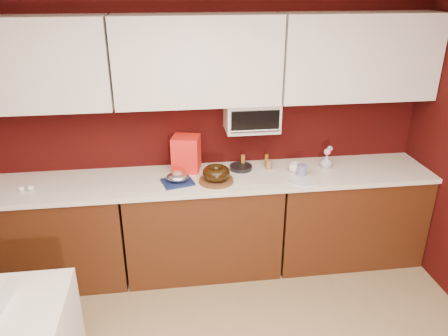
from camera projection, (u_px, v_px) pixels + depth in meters
wall_back at (198, 127)px, 3.83m from camera, size 4.00×0.02×2.50m
base_cabinet_left at (47, 236)px, 3.72m from camera, size 1.31×0.58×0.86m
base_cabinet_center at (203, 225)px, 3.88m from camera, size 1.31×0.58×0.86m
base_cabinet_right at (346, 215)px, 4.04m from camera, size 1.31×0.58×0.86m
countertop at (202, 180)px, 3.70m from camera, size 4.00×0.62×0.04m
upper_cabinet_left at (21, 65)px, 3.28m from camera, size 1.31×0.33×0.70m
upper_cabinet_center at (198, 61)px, 3.44m from camera, size 1.31×0.33×0.70m
upper_cabinet_right at (358, 57)px, 3.61m from camera, size 1.31×0.33×0.70m
toaster_oven at (252, 116)px, 3.71m from camera, size 0.45×0.30×0.25m
toaster_oven_door at (255, 121)px, 3.56m from camera, size 0.40×0.02×0.18m
toaster_oven_handle at (255, 131)px, 3.58m from camera, size 0.42×0.02×0.02m
cake_base at (216, 181)px, 3.60m from camera, size 0.33×0.33×0.03m
bundt_cake at (216, 173)px, 3.58m from camera, size 0.29×0.29×0.09m
navy_towel at (178, 182)px, 3.59m from camera, size 0.29×0.26×0.02m
foil_ham_nest at (177, 177)px, 3.57m from camera, size 0.22×0.20×0.07m
roasted_ham at (177, 174)px, 3.56m from camera, size 0.10×0.09×0.06m
pandoro_box at (186, 153)px, 3.78m from camera, size 0.27×0.26×0.31m
dark_pan at (241, 167)px, 3.85m from camera, size 0.20×0.20×0.03m
coffee_mug at (295, 167)px, 3.77m from camera, size 0.12×0.12×0.10m
blue_jar at (302, 170)px, 3.70m from camera, size 0.10×0.10×0.10m
flower_vase at (326, 161)px, 3.87m from camera, size 0.09×0.09×0.13m
flower_pink at (327, 152)px, 3.83m from camera, size 0.06×0.06×0.06m
flower_blue at (330, 148)px, 3.85m from camera, size 0.05×0.05×0.05m
china_plate at (303, 181)px, 3.62m from camera, size 0.26×0.26×0.01m
amber_bottle at (243, 161)px, 3.89m from camera, size 0.04×0.04×0.11m
paper_cup at (269, 165)px, 3.84m from camera, size 0.05×0.05×0.08m
egg_left at (21, 189)px, 3.45m from camera, size 0.05×0.04×0.04m
egg_right at (30, 188)px, 3.46m from camera, size 0.07×0.06×0.04m
amber_bottle_tall at (266, 161)px, 3.89m from camera, size 0.03×0.03×0.11m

